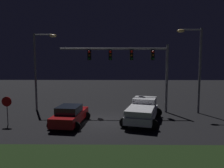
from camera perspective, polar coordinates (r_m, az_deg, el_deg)
The scene contains 7 objects.
ground_plane at distance 17.97m, azimuth -3.14°, elevation -9.73°, with size 80.00×80.00×0.00m, color black.
pickup_truck at distance 17.57m, azimuth 8.33°, elevation -6.78°, with size 3.85×5.74×1.80m.
car_sedan at distance 16.93m, azimuth -11.24°, elevation -8.22°, with size 2.82×4.58×1.51m.
traffic_signal_gantry at distance 20.31m, azimuth 5.35°, elevation 6.41°, with size 10.32×0.56×6.50m.
street_lamp_left at distance 22.27m, azimuth -18.90°, elevation 5.60°, with size 2.32×0.44×7.67m.
street_lamp_right at distance 21.32m, azimuth 21.53°, elevation 5.94°, with size 2.35×0.44×7.96m.
stop_sign at distance 18.10m, azimuth -26.47°, elevation -5.15°, with size 0.76×0.08×2.23m.
Camera 1 is at (1.18, -17.27, 4.84)m, focal length 33.93 mm.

